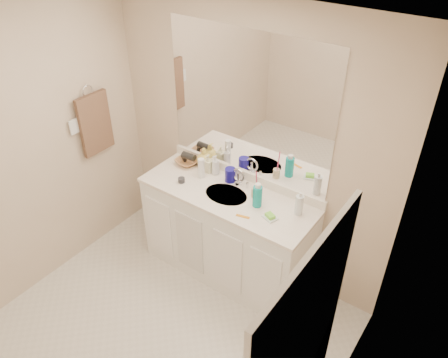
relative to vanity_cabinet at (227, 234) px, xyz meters
name	(u,v)px	position (x,y,z in m)	size (l,w,h in m)	color
floor	(152,346)	(0.00, -1.02, -0.42)	(2.60, 2.60, 0.00)	silver
ceiling	(104,39)	(0.00, -1.02, 1.97)	(2.60, 2.60, 0.02)	white
wall_back	(247,146)	(0.00, 0.28, 0.77)	(2.60, 0.02, 2.40)	beige
wall_left	(14,166)	(-1.30, -1.02, 0.77)	(0.02, 2.60, 2.40)	beige
wall_right	(325,335)	(1.30, -1.02, 0.77)	(0.02, 2.60, 2.40)	beige
vanity_cabinet	(227,234)	(0.00, 0.00, 0.00)	(1.50, 0.55, 0.85)	white
countertop	(228,195)	(0.00, 0.00, 0.44)	(1.52, 0.57, 0.03)	white
backsplash	(245,175)	(0.00, 0.26, 0.50)	(1.52, 0.03, 0.08)	white
sink_basin	(226,195)	(0.00, -0.02, 0.44)	(0.37, 0.37, 0.02)	beige
faucet	(238,179)	(0.00, 0.16, 0.51)	(0.02, 0.02, 0.11)	silver
mirror	(248,106)	(0.00, 0.27, 1.14)	(1.48, 0.01, 1.20)	white
blue_mug	(230,175)	(-0.08, 0.16, 0.52)	(0.09, 0.09, 0.12)	#1A148D
tan_cup	(255,193)	(0.21, 0.09, 0.50)	(0.06, 0.06, 0.08)	beige
toothbrush	(257,182)	(0.22, 0.09, 0.60)	(0.01, 0.01, 0.21)	#EA3D6E
mouthwash_bottle	(257,196)	(0.29, 0.00, 0.54)	(0.08, 0.08, 0.18)	#0C9797
clear_pump_bottle	(299,205)	(0.60, 0.10, 0.54)	(0.06, 0.06, 0.17)	white
soap_dish	(270,218)	(0.45, -0.08, 0.46)	(0.10, 0.08, 0.01)	white
green_soap	(270,216)	(0.45, -0.08, 0.48)	(0.07, 0.05, 0.03)	#76DF36
orange_comb	(243,216)	(0.27, -0.18, 0.46)	(0.11, 0.02, 0.00)	orange
dark_jar	(181,180)	(-0.41, -0.10, 0.48)	(0.06, 0.06, 0.04)	#2F2F35
extra_white_bottle	(201,168)	(-0.32, 0.06, 0.55)	(0.06, 0.06, 0.18)	white
soap_bottle_white	(216,165)	(-0.25, 0.18, 0.55)	(0.07, 0.07, 0.18)	white
soap_bottle_cream	(208,163)	(-0.33, 0.17, 0.54)	(0.08, 0.08, 0.17)	#ECECC0
soap_bottle_yellow	(204,157)	(-0.41, 0.22, 0.55)	(0.14, 0.14, 0.18)	#DBC455
wicker_basket	(187,162)	(-0.56, 0.15, 0.48)	(0.20, 0.20, 0.05)	#B07647
hair_dryer	(189,156)	(-0.54, 0.15, 0.54)	(0.06, 0.06, 0.13)	black
towel_ring	(88,91)	(-1.27, -0.25, 1.12)	(0.11, 0.11, 0.01)	silver
hand_towel	(95,124)	(-1.25, -0.25, 0.82)	(0.04, 0.32, 0.55)	#402D22
switch_plate	(74,127)	(-1.27, -0.45, 0.88)	(0.01, 0.09, 0.13)	white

